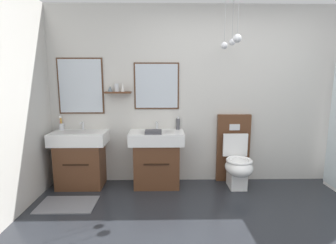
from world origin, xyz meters
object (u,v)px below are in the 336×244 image
(toothbrush_cup, at_px, (61,126))
(folded_hand_towel, at_px, (153,132))
(vanity_sink_right, at_px, (157,157))
(toilet, at_px, (236,160))
(soap_dispenser, at_px, (178,124))
(vanity_sink_left, at_px, (81,157))

(toothbrush_cup, distance_m, folded_hand_towel, 1.36)
(vanity_sink_right, distance_m, toilet, 1.12)
(vanity_sink_right, relative_size, toilet, 0.79)
(vanity_sink_right, bearing_deg, toilet, -0.66)
(soap_dispenser, xyz_separation_m, folded_hand_towel, (-0.35, -0.28, -0.06))
(vanity_sink_right, xyz_separation_m, folded_hand_towel, (-0.04, -0.13, 0.39))
(vanity_sink_left, relative_size, vanity_sink_right, 1.00)
(toilet, height_order, toothbrush_cup, toilet)
(folded_hand_towel, bearing_deg, toothbrush_cup, 168.30)
(soap_dispenser, bearing_deg, toilet, -11.83)
(vanity_sink_left, xyz_separation_m, soap_dispenser, (1.38, 0.16, 0.45))
(folded_hand_towel, bearing_deg, toilet, 5.60)
(folded_hand_towel, bearing_deg, soap_dispenser, 39.45)
(toilet, relative_size, toothbrush_cup, 4.85)
(vanity_sink_right, distance_m, folded_hand_towel, 0.41)
(toilet, bearing_deg, toothbrush_cup, 176.30)
(vanity_sink_left, bearing_deg, toothbrush_cup, 153.44)
(toothbrush_cup, height_order, soap_dispenser, toothbrush_cup)
(vanity_sink_left, height_order, toothbrush_cup, toothbrush_cup)
(vanity_sink_left, height_order, folded_hand_towel, folded_hand_towel)
(toothbrush_cup, relative_size, folded_hand_towel, 0.94)
(vanity_sink_right, height_order, soap_dispenser, soap_dispenser)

